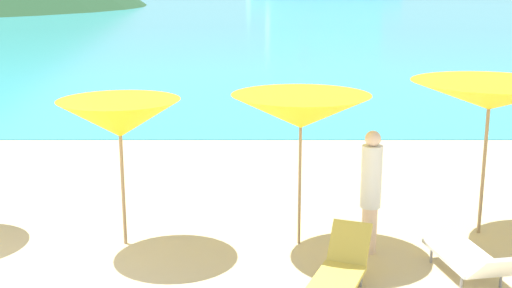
% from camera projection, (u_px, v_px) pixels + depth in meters
% --- Properties ---
extents(ground_plane, '(50.00, 100.00, 0.30)m').
position_uv_depth(ground_plane, '(126.00, 134.00, 17.52)').
color(ground_plane, beige).
extents(umbrella_5, '(1.73, 1.73, 2.14)m').
position_uv_depth(umbrella_5, '(120.00, 118.00, 9.38)').
color(umbrella_5, '#9E7F59').
rests_on(umbrella_5, ground_plane).
extents(umbrella_6, '(2.06, 2.06, 2.21)m').
position_uv_depth(umbrella_6, '(302.00, 111.00, 9.36)').
color(umbrella_6, '#9E7F59').
rests_on(umbrella_6, ground_plane).
extents(umbrella_7, '(2.47, 2.47, 2.33)m').
position_uv_depth(umbrella_7, '(491.00, 96.00, 9.74)').
color(umbrella_7, '#9E7F59').
rests_on(umbrella_7, ground_plane).
extents(lounge_chair_4, '(0.91, 1.77, 0.66)m').
position_uv_depth(lounge_chair_4, '(475.00, 260.00, 8.50)').
color(lounge_chair_4, white).
rests_on(lounge_chair_4, ground_plane).
extents(lounge_chair_8, '(1.06, 1.63, 0.69)m').
position_uv_depth(lounge_chair_8, '(340.00, 271.00, 8.23)').
color(lounge_chair_8, '#D8BF4C').
rests_on(lounge_chair_8, ground_plane).
extents(beachgoer_4, '(0.29, 0.29, 1.76)m').
position_uv_depth(beachgoer_4, '(372.00, 188.00, 9.28)').
color(beachgoer_4, beige).
rests_on(beachgoer_4, ground_plane).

